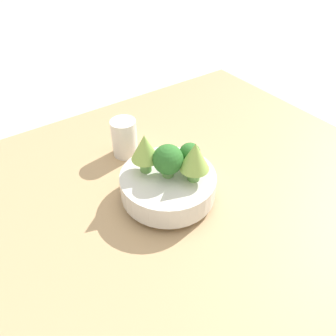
% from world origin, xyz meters
% --- Properties ---
extents(ground_plane, '(6.00, 6.00, 0.00)m').
position_xyz_m(ground_plane, '(0.00, 0.00, 0.00)').
color(ground_plane, beige).
extents(table, '(1.11, 0.85, 0.05)m').
position_xyz_m(table, '(0.00, 0.00, 0.02)').
color(table, tan).
rests_on(table, ground_plane).
extents(bowl, '(0.21, 0.21, 0.07)m').
position_xyz_m(bowl, '(0.02, 0.03, 0.08)').
color(bowl, silver).
rests_on(bowl, table).
extents(broccoli_floret_center, '(0.06, 0.06, 0.08)m').
position_xyz_m(broccoli_floret_center, '(0.02, 0.03, 0.15)').
color(broccoli_floret_center, '#609347').
rests_on(broccoli_floret_center, bowl).
extents(romanesco_piece_near, '(0.06, 0.06, 0.09)m').
position_xyz_m(romanesco_piece_near, '(0.05, -0.01, 0.17)').
color(romanesco_piece_near, '#6BA34C').
rests_on(romanesco_piece_near, bowl).
extents(romanesco_piece_far, '(0.06, 0.06, 0.09)m').
position_xyz_m(romanesco_piece_far, '(-0.02, 0.07, 0.17)').
color(romanesco_piece_far, '#6BA34C').
rests_on(romanesco_piece_far, bowl).
extents(broccoli_floret_left, '(0.05, 0.05, 0.06)m').
position_xyz_m(broccoli_floret_left, '(-0.04, 0.03, 0.15)').
color(broccoli_floret_left, '#7AB256').
rests_on(broccoli_floret_left, bowl).
extents(cup, '(0.06, 0.06, 0.10)m').
position_xyz_m(cup, '(0.01, -0.17, 0.09)').
color(cup, silver).
rests_on(cup, table).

